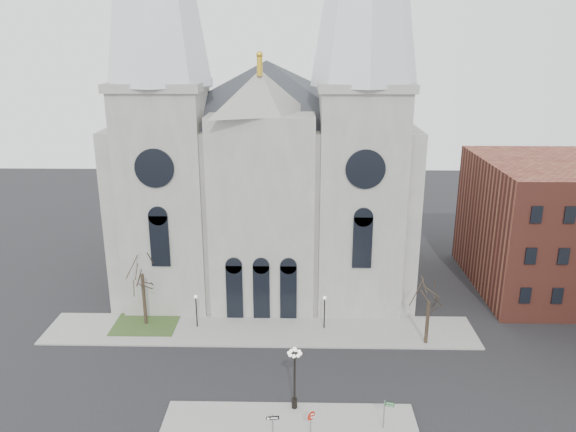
{
  "coord_description": "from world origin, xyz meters",
  "views": [
    {
      "loc": [
        3.59,
        -35.82,
        25.97
      ],
      "look_at": [
        2.67,
        8.0,
        12.26
      ],
      "focal_mm": 35.0,
      "sensor_mm": 36.0,
      "label": 1
    }
  ],
  "objects_px": {
    "globe_lamp": "(295,370)",
    "one_way_sign": "(273,423)",
    "stop_sign": "(311,418)",
    "street_name_sign": "(385,412)"
  },
  "relations": [
    {
      "from": "globe_lamp",
      "to": "one_way_sign",
      "type": "distance_m",
      "value": 4.18
    },
    {
      "from": "stop_sign",
      "to": "globe_lamp",
      "type": "height_order",
      "value": "globe_lamp"
    },
    {
      "from": "one_way_sign",
      "to": "street_name_sign",
      "type": "height_order",
      "value": "street_name_sign"
    },
    {
      "from": "street_name_sign",
      "to": "globe_lamp",
      "type": "bearing_deg",
      "value": 172.88
    },
    {
      "from": "one_way_sign",
      "to": "globe_lamp",
      "type": "bearing_deg",
      "value": 59.82
    },
    {
      "from": "stop_sign",
      "to": "street_name_sign",
      "type": "distance_m",
      "value": 5.29
    },
    {
      "from": "stop_sign",
      "to": "street_name_sign",
      "type": "bearing_deg",
      "value": -6.84
    },
    {
      "from": "one_way_sign",
      "to": "street_name_sign",
      "type": "xyz_separation_m",
      "value": [
        7.72,
        1.32,
        -0.03
      ]
    },
    {
      "from": "stop_sign",
      "to": "one_way_sign",
      "type": "distance_m",
      "value": 2.57
    },
    {
      "from": "globe_lamp",
      "to": "one_way_sign",
      "type": "relative_size",
      "value": 2.55
    }
  ]
}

